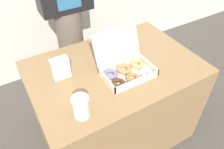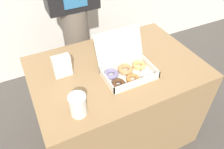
{
  "view_description": "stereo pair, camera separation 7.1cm",
  "coord_description": "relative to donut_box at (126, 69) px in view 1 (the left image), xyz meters",
  "views": [
    {
      "loc": [
        -0.61,
        -1.0,
        1.72
      ],
      "look_at": [
        -0.11,
        -0.14,
        0.85
      ],
      "focal_mm": 35.0,
      "sensor_mm": 36.0,
      "label": 1
    },
    {
      "loc": [
        -0.55,
        -1.03,
        1.72
      ],
      "look_at": [
        -0.11,
        -0.14,
        0.85
      ],
      "focal_mm": 35.0,
      "sensor_mm": 36.0,
      "label": 2
    }
  ],
  "objects": [
    {
      "name": "coffee_cup",
      "position": [
        -0.4,
        -0.17,
        0.03
      ],
      "size": [
        0.1,
        0.1,
        0.13
      ],
      "color": "silver",
      "rests_on": "table"
    },
    {
      "name": "table",
      "position": [
        -0.02,
        0.1,
        -0.42
      ],
      "size": [
        1.18,
        0.8,
        0.77
      ],
      "color": "#99754C",
      "rests_on": "ground_plane"
    },
    {
      "name": "ground_plane",
      "position": [
        -0.02,
        0.1,
        -0.81
      ],
      "size": [
        14.0,
        14.0,
        0.0
      ],
      "primitive_type": "plane",
      "color": "#4C4742"
    },
    {
      "name": "person_customer",
      "position": [
        -0.1,
        0.74,
        0.18
      ],
      "size": [
        0.42,
        0.24,
        1.79
      ],
      "color": "#665B51",
      "rests_on": "ground_plane"
    },
    {
      "name": "napkin_holder",
      "position": [
        -0.38,
        0.18,
        0.03
      ],
      "size": [
        0.11,
        0.06,
        0.15
      ],
      "color": "silver",
      "rests_on": "table"
    },
    {
      "name": "donut_box",
      "position": [
        0.0,
        0.0,
        0.0
      ],
      "size": [
        0.34,
        0.3,
        0.26
      ],
      "color": "silver",
      "rests_on": "table"
    }
  ]
}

